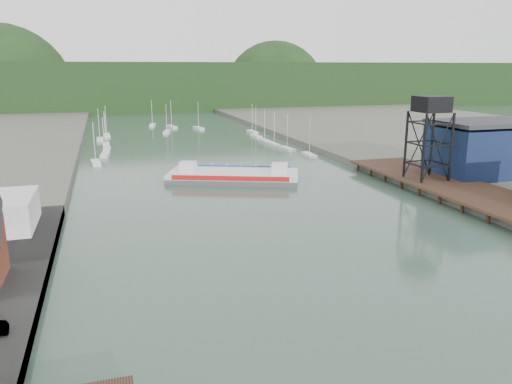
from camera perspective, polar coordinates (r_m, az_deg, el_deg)
east_pier at (r=95.04m, az=24.25°, el=-0.30°), size 14.00×70.00×2.45m
lift_tower at (r=101.73m, az=19.39°, el=8.90°), size 6.50×6.50×16.00m
blue_shed at (r=113.60m, az=24.60°, el=4.51°), size 20.50×14.50×11.30m
marina_sailboats at (r=166.00m, az=-8.12°, el=5.96°), size 57.71×92.65×0.90m
distant_hills at (r=326.31m, az=-13.44°, el=11.43°), size 500.00×120.00×80.00m
chain_ferry at (r=105.76m, az=-2.59°, el=1.88°), size 29.22×20.10×3.91m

